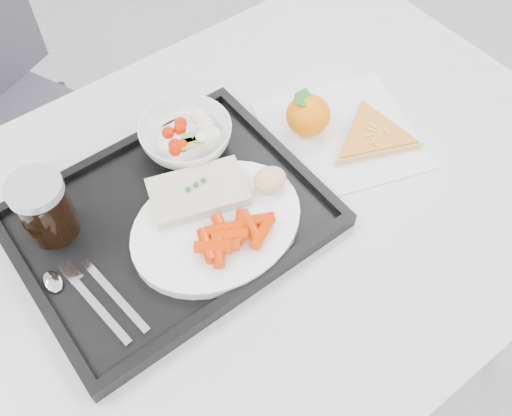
{
  "coord_description": "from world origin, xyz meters",
  "views": [
    {
      "loc": [
        -0.29,
        -0.12,
        1.49
      ],
      "look_at": [
        0.01,
        0.28,
        0.77
      ],
      "focal_mm": 40.0,
      "sensor_mm": 36.0,
      "label": 1
    }
  ],
  "objects_px": {
    "tray": "(171,220)",
    "cola_glass": "(44,207)",
    "table": "(242,231)",
    "tangerine": "(308,115)",
    "pizza_slice": "(373,136)",
    "salad_bowl": "(186,136)",
    "dinner_plate": "(217,225)"
  },
  "relations": [
    {
      "from": "tray",
      "to": "tangerine",
      "type": "distance_m",
      "value": 0.3
    },
    {
      "from": "dinner_plate",
      "to": "tangerine",
      "type": "xyz_separation_m",
      "value": [
        0.25,
        0.08,
        0.01
      ]
    },
    {
      "from": "tray",
      "to": "dinner_plate",
      "type": "relative_size",
      "value": 1.67
    },
    {
      "from": "salad_bowl",
      "to": "pizza_slice",
      "type": "relative_size",
      "value": 0.77
    },
    {
      "from": "tray",
      "to": "cola_glass",
      "type": "xyz_separation_m",
      "value": [
        -0.15,
        0.09,
        0.06
      ]
    },
    {
      "from": "dinner_plate",
      "to": "pizza_slice",
      "type": "bearing_deg",
      "value": -0.89
    },
    {
      "from": "dinner_plate",
      "to": "cola_glass",
      "type": "xyz_separation_m",
      "value": [
        -0.19,
        0.15,
        0.05
      ]
    },
    {
      "from": "dinner_plate",
      "to": "pizza_slice",
      "type": "distance_m",
      "value": 0.32
    },
    {
      "from": "table",
      "to": "tangerine",
      "type": "height_order",
      "value": "tangerine"
    },
    {
      "from": "dinner_plate",
      "to": "tray",
      "type": "bearing_deg",
      "value": 128.18
    },
    {
      "from": "tray",
      "to": "cola_glass",
      "type": "distance_m",
      "value": 0.18
    },
    {
      "from": "dinner_plate",
      "to": "tangerine",
      "type": "height_order",
      "value": "tangerine"
    },
    {
      "from": "cola_glass",
      "to": "pizza_slice",
      "type": "height_order",
      "value": "cola_glass"
    },
    {
      "from": "dinner_plate",
      "to": "table",
      "type": "bearing_deg",
      "value": 16.22
    },
    {
      "from": "salad_bowl",
      "to": "pizza_slice",
      "type": "xyz_separation_m",
      "value": [
        0.27,
        -0.17,
        -0.03
      ]
    },
    {
      "from": "cola_glass",
      "to": "tangerine",
      "type": "distance_m",
      "value": 0.45
    },
    {
      "from": "table",
      "to": "dinner_plate",
      "type": "relative_size",
      "value": 4.44
    },
    {
      "from": "table",
      "to": "tangerine",
      "type": "relative_size",
      "value": 11.99
    },
    {
      "from": "pizza_slice",
      "to": "cola_glass",
      "type": "bearing_deg",
      "value": 163.45
    },
    {
      "from": "table",
      "to": "cola_glass",
      "type": "relative_size",
      "value": 11.11
    },
    {
      "from": "salad_bowl",
      "to": "tangerine",
      "type": "height_order",
      "value": "tangerine"
    },
    {
      "from": "cola_glass",
      "to": "pizza_slice",
      "type": "bearing_deg",
      "value": -16.55
    },
    {
      "from": "salad_bowl",
      "to": "dinner_plate",
      "type": "bearing_deg",
      "value": -108.52
    },
    {
      "from": "dinner_plate",
      "to": "salad_bowl",
      "type": "xyz_separation_m",
      "value": [
        0.06,
        0.17,
        0.01
      ]
    },
    {
      "from": "tray",
      "to": "dinner_plate",
      "type": "bearing_deg",
      "value": -51.82
    },
    {
      "from": "tangerine",
      "to": "pizza_slice",
      "type": "bearing_deg",
      "value": -49.73
    },
    {
      "from": "table",
      "to": "tangerine",
      "type": "xyz_separation_m",
      "value": [
        0.19,
        0.07,
        0.1
      ]
    },
    {
      "from": "table",
      "to": "tangerine",
      "type": "bearing_deg",
      "value": 19.04
    },
    {
      "from": "dinner_plate",
      "to": "cola_glass",
      "type": "bearing_deg",
      "value": 142.62
    },
    {
      "from": "tray",
      "to": "dinner_plate",
      "type": "height_order",
      "value": "dinner_plate"
    },
    {
      "from": "salad_bowl",
      "to": "tangerine",
      "type": "relative_size",
      "value": 1.52
    },
    {
      "from": "salad_bowl",
      "to": "cola_glass",
      "type": "height_order",
      "value": "cola_glass"
    }
  ]
}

